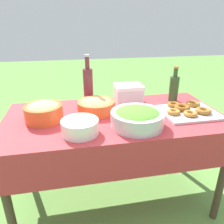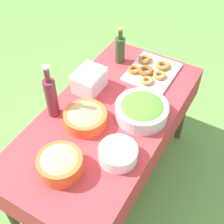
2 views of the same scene
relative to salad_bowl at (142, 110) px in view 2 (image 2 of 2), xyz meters
The scene contains 10 objects.
ground_plane 0.84m from the salad_bowl, 61.99° to the right, with size 14.00×14.00×0.00m, color #609342.
picnic_table 0.27m from the salad_bowl, 61.99° to the right, with size 1.49×0.75×0.75m.
salad_bowl is the anchor object (origin of this frame).
pasta_bowl 0.60m from the salad_bowl, 19.05° to the right, with size 0.24×0.24×0.12m.
donut_platter 0.43m from the salad_bowl, 162.94° to the right, with size 0.38×0.33×0.05m.
plate_stack 0.35m from the salad_bowl, ahead, with size 0.21×0.21×0.08m.
olive_oil_bottle 0.57m from the salad_bowl, 137.49° to the right, with size 0.07×0.07×0.28m.
wine_bottle 0.55m from the salad_bowl, 62.63° to the right, with size 0.07×0.07×0.37m.
bread_bowl 0.35m from the salad_bowl, 51.08° to the right, with size 0.26×0.26×0.10m.
cooler_box 0.42m from the salad_bowl, 97.56° to the right, with size 0.21×0.17×0.14m.
Camera 2 is at (1.13, 0.69, 2.18)m, focal length 50.00 mm.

